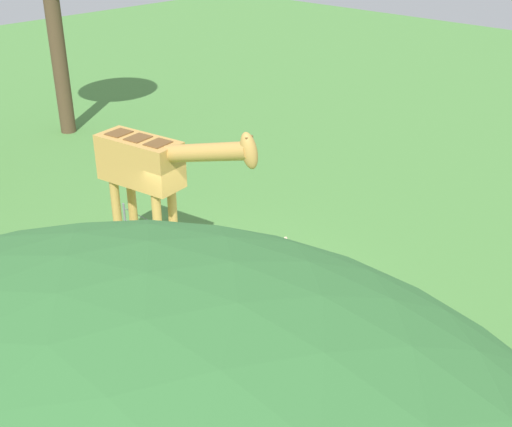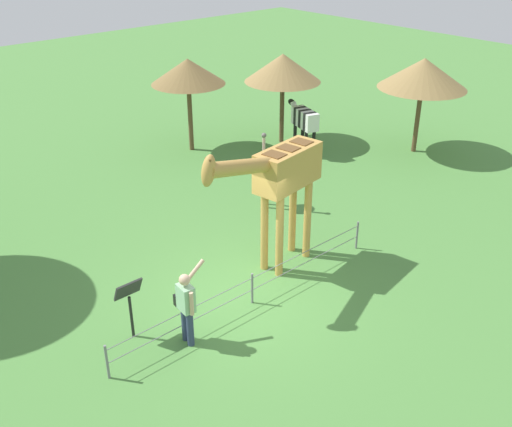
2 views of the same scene
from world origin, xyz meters
The scene contains 5 objects.
ground_plane centered at (0.00, 0.00, 0.00)m, with size 60.00×60.00×0.00m, color #4C843D.
giraffe centered at (-1.45, -0.47, 2.34)m, with size 3.64×1.03×3.59m.
visitor centered at (1.80, 0.35, 0.90)m, with size 0.70×0.59×1.67m.
info_sign centered at (2.53, -0.52, 0.95)m, with size 0.56×0.21×1.32m.
wire_fence centered at (0.00, 0.22, 0.40)m, with size 7.05×0.05×0.75m.
Camera 1 is at (7.80, -7.39, 7.10)m, focal length 45.68 mm.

